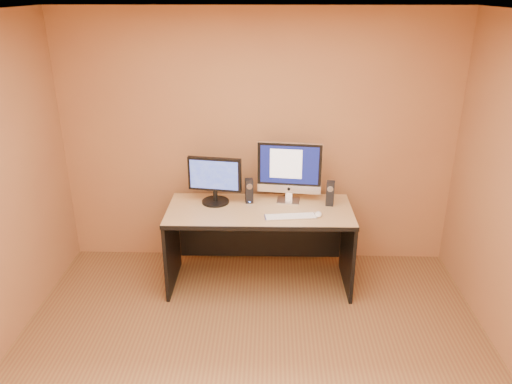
% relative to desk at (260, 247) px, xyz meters
% --- Properties ---
extents(walls, '(4.00, 4.00, 2.60)m').
position_rel_desk_xyz_m(walls, '(-0.03, -1.42, 0.90)').
color(walls, '#9D693F').
rests_on(walls, ground).
extents(ceiling, '(4.00, 4.00, 0.00)m').
position_rel_desk_xyz_m(ceiling, '(-0.03, -1.42, 2.20)').
color(ceiling, white).
rests_on(ceiling, walls).
extents(desk, '(1.76, 0.78, 0.81)m').
position_rel_desk_xyz_m(desk, '(0.00, 0.00, 0.00)').
color(desk, tan).
rests_on(desk, ground).
extents(imac, '(0.65, 0.30, 0.60)m').
position_rel_desk_xyz_m(imac, '(0.28, 0.21, 0.70)').
color(imac, silver).
rests_on(imac, desk).
extents(second_monitor, '(0.56, 0.34, 0.46)m').
position_rel_desk_xyz_m(second_monitor, '(-0.43, 0.15, 0.63)').
color(second_monitor, black).
rests_on(second_monitor, desk).
extents(speaker_left, '(0.09, 0.09, 0.24)m').
position_rel_desk_xyz_m(speaker_left, '(-0.11, 0.17, 0.52)').
color(speaker_left, black).
rests_on(speaker_left, desk).
extents(speaker_right, '(0.09, 0.09, 0.24)m').
position_rel_desk_xyz_m(speaker_right, '(0.67, 0.12, 0.52)').
color(speaker_right, black).
rests_on(speaker_right, desk).
extents(keyboard, '(0.48, 0.19, 0.02)m').
position_rel_desk_xyz_m(keyboard, '(0.28, -0.17, 0.41)').
color(keyboard, silver).
rests_on(keyboard, desk).
extents(mouse, '(0.08, 0.12, 0.04)m').
position_rel_desk_xyz_m(mouse, '(0.54, -0.14, 0.42)').
color(mouse, white).
rests_on(mouse, desk).
extents(cable_a, '(0.05, 0.24, 0.01)m').
position_rel_desk_xyz_m(cable_a, '(0.31, 0.31, 0.41)').
color(cable_a, black).
rests_on(cable_a, desk).
extents(cable_b, '(0.12, 0.16, 0.01)m').
position_rel_desk_xyz_m(cable_b, '(0.23, 0.33, 0.41)').
color(cable_b, black).
rests_on(cable_b, desk).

